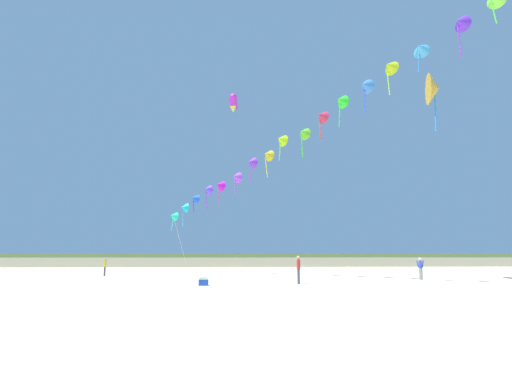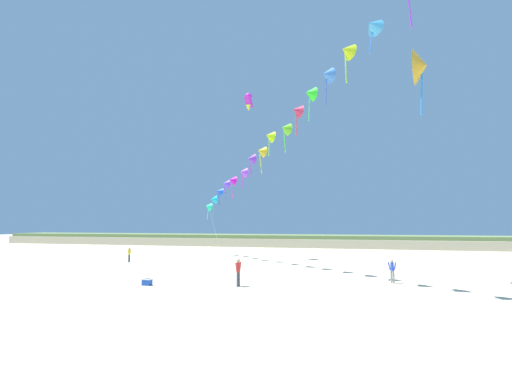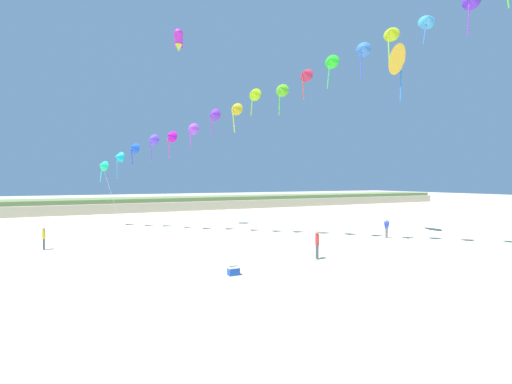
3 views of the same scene
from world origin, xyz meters
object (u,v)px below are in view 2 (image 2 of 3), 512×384
at_px(person_near_right, 392,269).
at_px(large_kite_low_lead, 249,101).
at_px(large_kite_mid_trail, 420,67).
at_px(person_mid_center, 129,254).
at_px(person_near_left, 238,270).
at_px(beach_cooler, 147,282).

bearing_deg(person_near_right, large_kite_low_lead, 135.42).
bearing_deg(large_kite_mid_trail, person_mid_center, 167.95).
relative_size(person_near_left, person_mid_center, 1.13).
relative_size(person_near_left, person_near_right, 1.08).
bearing_deg(person_near_left, person_mid_center, 145.21).
relative_size(person_mid_center, large_kite_low_lead, 0.70).
relative_size(person_near_right, large_kite_mid_trail, 0.33).
bearing_deg(beach_cooler, large_kite_mid_trail, 17.54).
bearing_deg(beach_cooler, large_kite_low_lead, 84.70).
xyz_separation_m(person_mid_center, large_kite_low_lead, (11.06, 6.84, 17.94)).
distance_m(large_kite_low_lead, large_kite_mid_trail, 21.11).
height_order(person_near_left, beach_cooler, person_near_left).
distance_m(person_near_left, beach_cooler, 6.04).
xyz_separation_m(person_near_left, large_kite_mid_trail, (12.30, 4.71, 14.35)).
relative_size(person_near_right, person_mid_center, 1.05).
bearing_deg(person_near_left, person_near_right, 20.87).
distance_m(person_near_right, person_mid_center, 25.92).
bearing_deg(person_near_right, large_kite_mid_trail, 21.27).
xyz_separation_m(person_near_right, person_mid_center, (-24.99, 6.88, -0.04)).
distance_m(person_near_right, large_kite_mid_trail, 14.68).
height_order(person_near_left, large_kite_low_lead, large_kite_low_lead).
distance_m(person_near_left, large_kite_mid_trail, 19.48).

